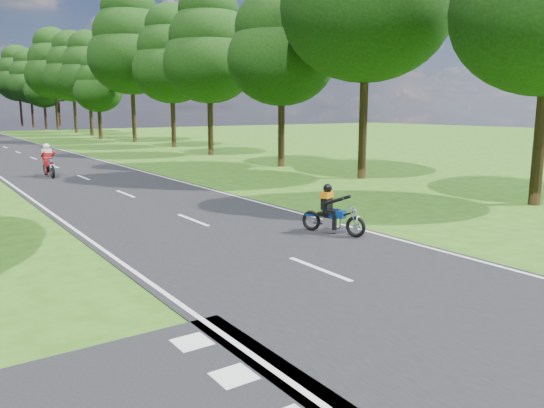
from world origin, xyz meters
TOP-DOWN VIEW (x-y plane):
  - ground at (0.00, 0.00)m, footprint 160.00×160.00m
  - rider_near_blue at (2.33, 4.26)m, footprint 1.08×1.71m
  - rider_far_red at (-1.29, 21.28)m, footprint 0.68×1.96m

SIDE VIEW (x-z plane):
  - ground at x=0.00m, z-range 0.00..0.00m
  - rider_near_blue at x=2.33m, z-range 0.02..1.38m
  - rider_far_red at x=-1.29m, z-range 0.02..1.65m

